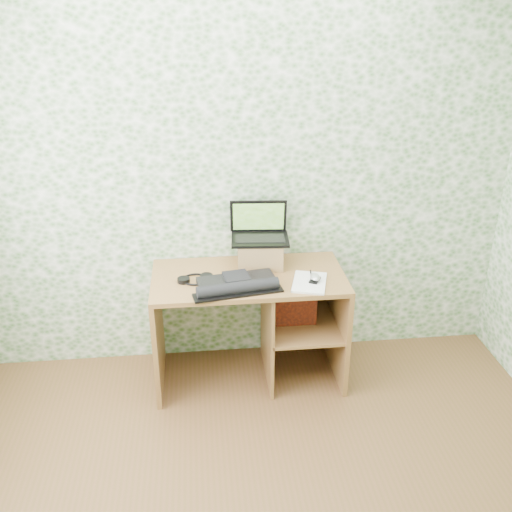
{
  "coord_description": "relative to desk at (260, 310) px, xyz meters",
  "views": [
    {
      "loc": [
        -0.29,
        -1.7,
        2.36
      ],
      "look_at": [
        0.04,
        1.39,
        0.91
      ],
      "focal_mm": 40.0,
      "sensor_mm": 36.0,
      "label": 1
    }
  ],
  "objects": [
    {
      "name": "keyboard",
      "position": [
        -0.16,
        -0.19,
        0.29
      ],
      "size": [
        0.54,
        0.34,
        0.07
      ],
      "rotation": [
        0.0,
        0.0,
        0.16
      ],
      "color": "black",
      "rests_on": "desk"
    },
    {
      "name": "riser",
      "position": [
        0.01,
        0.12,
        0.35
      ],
      "size": [
        0.3,
        0.26,
        0.17
      ],
      "primitive_type": "cube",
      "rotation": [
        0.0,
        0.0,
        -0.08
      ],
      "color": "#926741",
      "rests_on": "desk"
    },
    {
      "name": "laptop",
      "position": [
        0.01,
        0.15,
        0.5
      ],
      "size": [
        0.38,
        0.28,
        0.24
      ],
      "rotation": [
        0.0,
        0.0,
        -0.08
      ],
      "color": "black",
      "rests_on": "riser"
    },
    {
      "name": "notepad",
      "position": [
        0.28,
        -0.17,
        0.28
      ],
      "size": [
        0.26,
        0.32,
        0.01
      ],
      "primitive_type": "cube",
      "rotation": [
        0.0,
        0.0,
        -0.27
      ],
      "color": "silver",
      "rests_on": "desk"
    },
    {
      "name": "mouse",
      "position": [
        0.31,
        -0.17,
        0.3
      ],
      "size": [
        0.1,
        0.11,
        0.03
      ],
      "primitive_type": "ellipsoid",
      "rotation": [
        0.0,
        0.0,
        -0.51
      ],
      "color": "silver",
      "rests_on": "notepad"
    },
    {
      "name": "desk",
      "position": [
        0.0,
        0.0,
        0.0
      ],
      "size": [
        1.2,
        0.6,
        0.75
      ],
      "color": "brown",
      "rests_on": "floor"
    },
    {
      "name": "headphones",
      "position": [
        -0.41,
        -0.06,
        0.28
      ],
      "size": [
        0.22,
        0.19,
        0.03
      ],
      "rotation": [
        0.0,
        0.0,
        0.22
      ],
      "color": "black",
      "rests_on": "desk"
    },
    {
      "name": "pen",
      "position": [
        0.3,
        -0.1,
        0.29
      ],
      "size": [
        0.03,
        0.13,
        0.01
      ],
      "primitive_type": "cylinder",
      "rotation": [
        1.57,
        0.0,
        -0.16
      ],
      "color": "black",
      "rests_on": "notepad"
    },
    {
      "name": "red_box",
      "position": [
        0.22,
        -0.03,
        0.07
      ],
      "size": [
        0.27,
        0.09,
        0.32
      ],
      "primitive_type": "cube",
      "rotation": [
        0.0,
        0.0,
        -0.01
      ],
      "color": "#9A260E",
      "rests_on": "desk"
    },
    {
      "name": "wall_back",
      "position": [
        -0.08,
        0.28,
        0.82
      ],
      "size": [
        3.5,
        0.0,
        3.5
      ],
      "primitive_type": "plane",
      "rotation": [
        1.57,
        0.0,
        0.0
      ],
      "color": "silver",
      "rests_on": "ground"
    }
  ]
}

